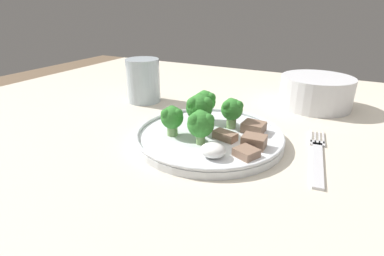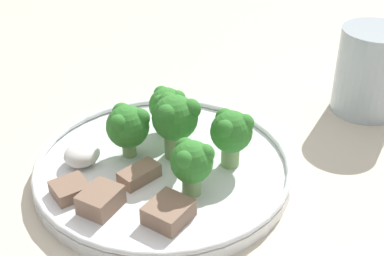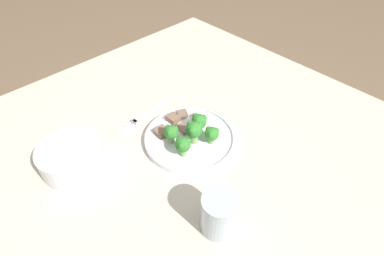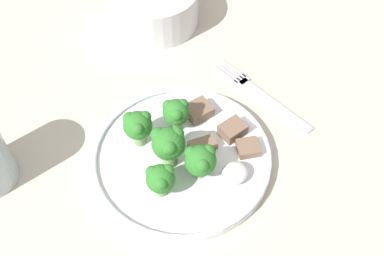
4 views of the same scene
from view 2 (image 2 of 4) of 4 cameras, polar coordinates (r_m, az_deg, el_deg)
table at (r=0.61m, az=0.90°, el=-9.14°), size 1.26×1.19×0.73m
dinner_plate at (r=0.53m, az=-3.10°, el=-4.25°), size 0.25×0.25×0.02m
drinking_glass at (r=0.66m, az=18.36°, el=5.34°), size 0.08×0.08×0.10m
broccoli_floret_near_rim_left at (r=0.57m, az=-2.70°, el=2.43°), size 0.04×0.04×0.05m
broccoli_floret_center_left at (r=0.51m, az=4.22°, el=-0.41°), size 0.04×0.04×0.06m
broccoli_floret_back_left at (r=0.53m, az=-6.89°, el=0.27°), size 0.04×0.04×0.06m
broccoli_floret_front_left at (r=0.52m, az=-1.83°, el=0.99°), size 0.05×0.05×0.07m
broccoli_floret_center_back at (r=0.47m, az=-0.03°, el=-3.63°), size 0.04×0.04×0.05m
meat_slice_front_slice at (r=0.48m, az=-9.72°, el=-7.57°), size 0.04×0.03×0.02m
meat_slice_middle_slice at (r=0.46m, az=-2.51°, el=-8.93°), size 0.04×0.04×0.02m
meat_slice_rear_slice at (r=0.51m, az=-5.64°, el=-4.94°), size 0.04×0.03×0.01m
meat_slice_edge_slice at (r=0.50m, az=-12.85°, el=-6.37°), size 0.04×0.04×0.01m
sauce_dollop at (r=0.54m, az=-11.66°, el=-2.77°), size 0.04×0.03×0.02m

